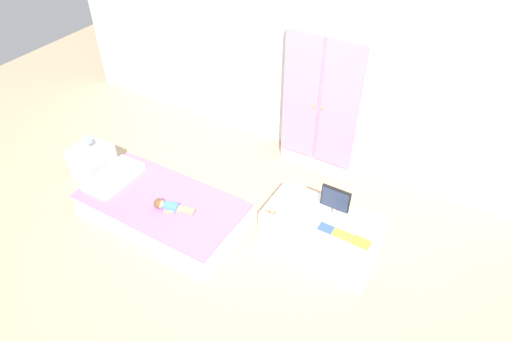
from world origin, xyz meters
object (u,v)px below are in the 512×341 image
object	(u,v)px
book_blue	(326,228)
doll	(166,206)
nightstand	(93,161)
book_yellow	(342,234)
wardrobe	(325,100)
book_orange	(361,242)
bed	(162,209)
tv_stand	(321,234)
table_lamp	(86,139)
rocking_horse_toy	(271,208)
tv_monitor	(335,200)

from	to	relation	value
book_blue	doll	bearing A→B (deg)	-166.32
doll	nightstand	bearing A→B (deg)	170.24
doll	book_yellow	world-z (taller)	book_yellow
wardrobe	book_blue	bearing A→B (deg)	-64.00
book_orange	bed	bearing A→B (deg)	-171.18
tv_stand	wardrobe	bearing A→B (deg)	115.24
table_lamp	rocking_horse_toy	world-z (taller)	rocking_horse_toy
tv_stand	book_blue	xyz separation A→B (m)	(0.07, -0.11, 0.23)
book_yellow	nightstand	bearing A→B (deg)	-177.10
bed	tv_monitor	xyz separation A→B (m)	(1.53, 0.49, 0.47)
bed	table_lamp	world-z (taller)	table_lamp
doll	rocking_horse_toy	world-z (taller)	rocking_horse_toy
bed	tv_stand	world-z (taller)	tv_stand
rocking_horse_toy	book_blue	xyz separation A→B (m)	(0.48, 0.06, -0.05)
bed	wardrobe	distance (m)	1.94
table_lamp	tv_monitor	size ratio (longest dim) A/B	0.64
book_yellow	book_orange	distance (m)	0.16
rocking_horse_toy	book_yellow	world-z (taller)	rocking_horse_toy
book_yellow	rocking_horse_toy	bearing A→B (deg)	-174.29
doll	rocking_horse_toy	bearing A→B (deg)	16.85
doll	table_lamp	size ratio (longest dim) A/B	2.21
book_orange	table_lamp	bearing A→B (deg)	-177.26
wardrobe	table_lamp	bearing A→B (deg)	-145.37
table_lamp	rocking_horse_toy	distance (m)	2.14
nightstand	rocking_horse_toy	size ratio (longest dim) A/B	3.16
tv_monitor	book_orange	world-z (taller)	tv_monitor
bed	book_blue	bearing A→B (deg)	10.49
tv_stand	tv_monitor	bearing A→B (deg)	59.48
tv_monitor	book_orange	size ratio (longest dim) A/B	1.81
tv_stand	rocking_horse_toy	distance (m)	0.52
nightstand	tv_monitor	bearing A→B (deg)	7.47
nightstand	table_lamp	xyz separation A→B (m)	(0.00, -0.00, 0.29)
bed	book_blue	xyz separation A→B (m)	(1.55, 0.29, 0.32)
tv_monitor	book_orange	distance (m)	0.41
bed	book_orange	distance (m)	1.90
bed	book_orange	size ratio (longest dim) A/B	10.50
doll	book_yellow	xyz separation A→B (m)	(1.56, 0.35, 0.16)
rocking_horse_toy	tv_monitor	bearing A→B (deg)	29.70
bed	table_lamp	bearing A→B (deg)	172.21
doll	wardrobe	xyz separation A→B (m)	(0.81, 1.60, 0.54)
nightstand	tv_stand	world-z (taller)	tv_stand
table_lamp	book_orange	world-z (taller)	table_lamp
tv_monitor	book_blue	distance (m)	0.25
doll	tv_monitor	bearing A→B (deg)	21.35
tv_stand	book_blue	distance (m)	0.26
bed	doll	world-z (taller)	doll
book_blue	book_yellow	xyz separation A→B (m)	(0.14, 0.00, 0.00)
book_blue	book_orange	xyz separation A→B (m)	(0.30, 0.00, 0.00)
rocking_horse_toy	book_blue	bearing A→B (deg)	7.31
table_lamp	book_blue	bearing A→B (deg)	3.05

